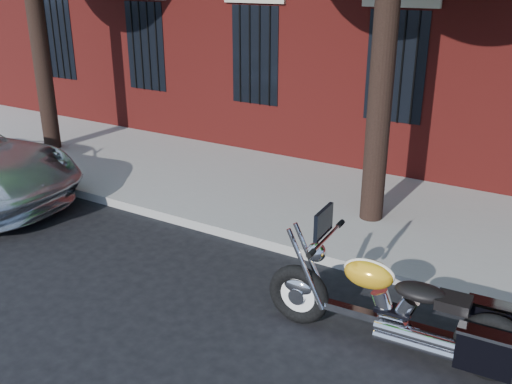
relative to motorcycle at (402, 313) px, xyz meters
The scene contains 4 objects.
ground 2.01m from the motorcycle, behind, with size 120.00×120.00×0.00m, color black.
curb 2.46m from the motorcycle, 143.63° to the left, with size 40.00×0.16×0.15m, color gray.
sidewalk 3.87m from the motorcycle, 120.45° to the left, with size 40.00×3.60×0.15m, color gray.
motorcycle is the anchor object (origin of this frame).
Camera 1 is at (3.31, -5.18, 3.81)m, focal length 40.00 mm.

